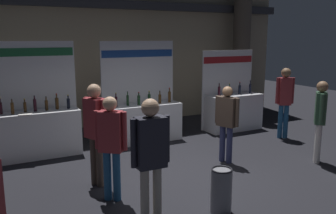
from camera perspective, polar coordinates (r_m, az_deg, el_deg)
name	(u,v)px	position (r m, az deg, el deg)	size (l,w,h in m)	color
ground_plane	(190,174)	(7.11, 3.57, -10.57)	(24.00, 24.00, 0.00)	black
hall_colonnade	(111,18)	(10.75, -9.05, 13.75)	(11.84, 1.09, 6.40)	gray
exhibitor_booth_0	(37,128)	(8.44, -20.11, -3.23)	(1.90, 0.72, 2.53)	white
exhibitor_booth_1	(143,117)	(9.12, -3.96, -1.68)	(1.97, 0.66, 2.52)	white
exhibitor_booth_2	(233,109)	(10.38, 10.27, -0.31)	(1.71, 0.66, 2.25)	white
trash_bin	(221,191)	(5.59, 8.47, -13.02)	(0.32, 0.32, 0.70)	slate
visitor_3	(227,118)	(7.56, 9.33, -1.74)	(0.33, 0.55, 1.63)	navy
visitor_4	(95,125)	(6.38, -11.49, -2.90)	(0.37, 0.48, 1.83)	#47382D
visitor_5	(151,151)	(4.88, -2.78, -7.00)	(0.57, 0.25, 1.83)	#ADA393
visitor_6	(320,116)	(8.09, 23.06, -1.26)	(0.36, 0.36, 1.73)	silver
visitor_7	(111,140)	(5.77, -9.08, -5.21)	(0.44, 0.40, 1.72)	navy
visitor_8	(285,97)	(9.73, 18.08, 1.49)	(0.43, 0.32, 1.84)	navy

